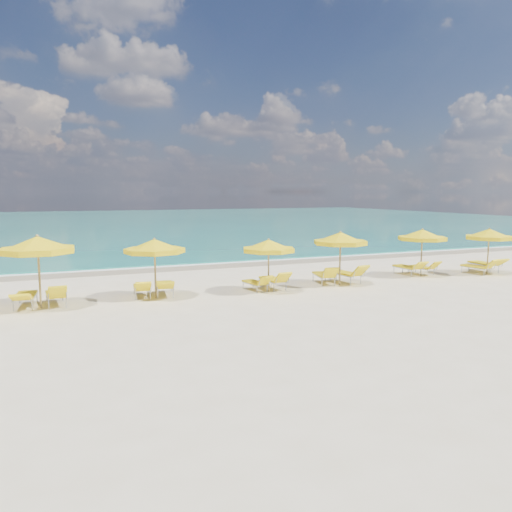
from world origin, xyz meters
name	(u,v)px	position (x,y,z in m)	size (l,w,h in m)	color
ground_plane	(270,290)	(0.00, 0.00, 0.00)	(120.00, 120.00, 0.00)	beige
ocean	(117,223)	(0.00, 48.00, 0.00)	(120.00, 80.00, 0.30)	#157768
wet_sand_band	(214,265)	(0.00, 7.40, 0.00)	(120.00, 2.60, 0.01)	tan
foam_line	(210,263)	(0.00, 8.20, 0.00)	(120.00, 1.20, 0.03)	white
whitecap_near	(85,251)	(-6.00, 17.00, 0.00)	(14.00, 0.36, 0.05)	white
whitecap_far	(242,235)	(8.00, 24.00, 0.00)	(18.00, 0.30, 0.05)	white
umbrella_1	(38,245)	(-8.52, 0.11, 2.15)	(3.17, 3.17, 2.52)	#A28951
umbrella_2	(155,247)	(-4.59, 0.20, 1.93)	(2.62, 2.62, 2.26)	#A28951
umbrella_3	(269,246)	(-0.26, -0.40, 1.82)	(2.19, 2.19, 2.14)	#A28951
umbrella_4	(340,239)	(3.14, -0.18, 1.97)	(2.29, 2.29, 2.31)	#A28951
umbrella_5	(422,235)	(7.89, 0.30, 1.92)	(2.43, 2.43, 2.25)	#A28951
umbrella_6	(489,235)	(11.26, -0.44, 1.90)	(2.89, 2.89, 2.23)	#A28951
lounger_1_left	(25,300)	(-9.01, 0.47, 0.23)	(0.84, 2.04, 0.71)	#A5A8AD
lounger_1_right	(56,299)	(-8.03, 0.39, 0.23)	(0.71, 1.81, 0.87)	#A5A8AD
lounger_2_left	(142,291)	(-5.02, 0.60, 0.22)	(0.76, 1.80, 0.77)	#A5A8AD
lounger_2_right	(165,289)	(-4.17, 0.58, 0.23)	(0.95, 2.03, 0.76)	#A5A8AD
lounger_3_left	(255,286)	(-0.63, 0.05, 0.20)	(0.78, 1.61, 0.75)	#A5A8AD
lounger_3_right	(273,283)	(0.21, 0.18, 0.23)	(0.72, 1.84, 0.85)	#A5A8AD
lounger_4_left	(324,278)	(2.68, 0.32, 0.23)	(0.98, 1.91, 0.88)	#A5A8AD
lounger_4_right	(346,277)	(3.70, 0.19, 0.25)	(0.97, 2.03, 0.93)	#A5A8AD
lounger_5_left	(407,270)	(7.52, 0.80, 0.22)	(0.68, 1.84, 0.80)	#A5A8AD
lounger_5_right	(422,270)	(8.30, 0.70, 0.20)	(0.81, 1.68, 0.75)	#A5A8AD
lounger_6_left	(477,270)	(10.77, -0.28, 0.22)	(0.89, 1.80, 0.84)	#A5A8AD
lounger_6_right	(484,267)	(11.70, 0.13, 0.24)	(0.73, 2.04, 0.81)	#A5A8AD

